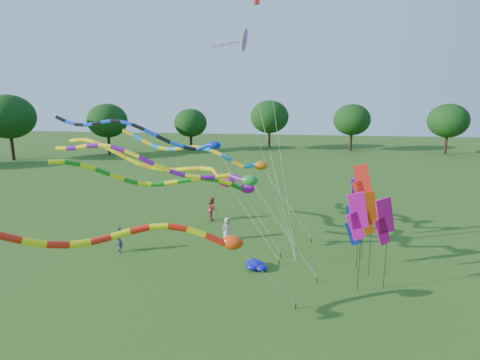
# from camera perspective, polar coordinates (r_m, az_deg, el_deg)

# --- Properties ---
(ground) EXTENTS (160.00, 160.00, 0.00)m
(ground) POSITION_cam_1_polar(r_m,az_deg,el_deg) (20.63, 0.56, -16.28)
(ground) COLOR #285015
(ground) RESTS_ON ground
(tree_ring) EXTENTS (121.18, 115.62, 9.64)m
(tree_ring) POSITION_cam_1_polar(r_m,az_deg,el_deg) (13.86, 6.15, -6.02)
(tree_ring) COLOR #382314
(tree_ring) RESTS_ON ground
(tube_kite_red) EXTENTS (12.38, 6.35, 6.36)m
(tube_kite_red) POSITION_cam_1_polar(r_m,az_deg,el_deg) (16.61, -14.66, -7.84)
(tube_kite_red) COLOR black
(tube_kite_red) RESTS_ON ground
(tube_kite_orange) EXTENTS (14.96, 4.45, 7.42)m
(tube_kite_orange) POSITION_cam_1_polar(r_m,az_deg,el_deg) (26.18, -10.87, 2.19)
(tube_kite_orange) COLOR black
(tube_kite_orange) RESTS_ON ground
(tube_kite_purple) EXTENTS (14.95, 1.50, 7.75)m
(tube_kite_purple) POSITION_cam_1_polar(r_m,az_deg,el_deg) (22.02, -9.76, 2.01)
(tube_kite_purple) COLOR black
(tube_kite_purple) RESTS_ON ground
(tube_kite_blue) EXTENTS (15.13, 2.25, 8.89)m
(tube_kite_blue) POSITION_cam_1_polar(r_m,az_deg,el_deg) (25.76, -12.97, 6.40)
(tube_kite_blue) COLOR black
(tube_kite_blue) RESTS_ON ground
(tube_kite_cyan) EXTENTS (14.12, 3.33, 7.65)m
(tube_kite_cyan) POSITION_cam_1_polar(r_m,az_deg,el_deg) (28.40, -4.88, 3.77)
(tube_kite_cyan) COLOR black
(tube_kite_cyan) RESTS_ON ground
(tube_kite_green) EXTENTS (13.06, 5.09, 6.95)m
(tube_kite_green) POSITION_cam_1_polar(r_m,az_deg,el_deg) (23.45, -8.43, -0.12)
(tube_kite_green) COLOR black
(tube_kite_green) RESTS_ON ground
(delta_kite_high_c) EXTENTS (6.25, 7.27, 15.12)m
(delta_kite_high_c) POSITION_cam_1_polar(r_m,az_deg,el_deg) (28.87, 0.47, 19.28)
(delta_kite_high_c) COLOR black
(delta_kite_high_c) RESTS_ON ground
(banner_pole_orange) EXTENTS (1.15, 0.34, 4.85)m
(banner_pole_orange) POSITION_cam_1_polar(r_m,az_deg,el_deg) (22.45, 17.77, -4.57)
(banner_pole_orange) COLOR black
(banner_pole_orange) RESTS_ON ground
(banner_pole_magenta_b) EXTENTS (1.11, 0.50, 4.91)m
(banner_pole_magenta_b) POSITION_cam_1_polar(r_m,az_deg,el_deg) (21.13, 19.81, -5.60)
(banner_pole_magenta_b) COLOR black
(banner_pole_magenta_b) RESTS_ON ground
(banner_pole_red) EXTENTS (1.15, 0.35, 5.91)m
(banner_pole_red) POSITION_cam_1_polar(r_m,az_deg,el_deg) (24.30, 16.93, -0.70)
(banner_pole_red) COLOR black
(banner_pole_red) RESTS_ON ground
(banner_pole_magenta_a) EXTENTS (1.16, 0.24, 5.22)m
(banner_pole_magenta_a) POSITION_cam_1_polar(r_m,az_deg,el_deg) (20.46, 16.32, -5.03)
(banner_pole_magenta_a) COLOR black
(banner_pole_magenta_a) RESTS_ON ground
(banner_pole_violet) EXTENTS (1.15, 0.32, 4.39)m
(banner_pole_violet) POSITION_cam_1_polar(r_m,az_deg,el_deg) (28.19, 16.35, -2.07)
(banner_pole_violet) COLOR black
(banner_pole_violet) RESTS_ON ground
(banner_pole_green) EXTENTS (1.12, 0.45, 4.21)m
(banner_pole_green) POSITION_cam_1_polar(r_m,az_deg,el_deg) (27.37, 16.87, -2.89)
(banner_pole_green) COLOR black
(banner_pole_green) RESTS_ON ground
(banner_pole_blue_a) EXTENTS (1.16, 0.14, 3.84)m
(banner_pole_blue_a) POSITION_cam_1_polar(r_m,az_deg,el_deg) (23.69, 15.97, -6.12)
(banner_pole_blue_a) COLOR black
(banner_pole_blue_a) RESTS_ON ground
(blue_nylon_heap) EXTENTS (1.89, 1.93, 0.55)m
(blue_nylon_heap) POSITION_cam_1_polar(r_m,az_deg,el_deg) (23.37, 2.32, -12.00)
(blue_nylon_heap) COLOR #0D0FAC
(blue_nylon_heap) RESTS_ON ground
(person_a) EXTENTS (0.90, 0.84, 1.55)m
(person_a) POSITION_cam_1_polar(r_m,az_deg,el_deg) (27.66, -1.83, -6.92)
(person_a) COLOR beige
(person_a) RESTS_ON ground
(person_b) EXTENTS (0.70, 0.71, 1.65)m
(person_b) POSITION_cam_1_polar(r_m,az_deg,el_deg) (26.63, -16.83, -8.12)
(person_b) COLOR #38434E
(person_b) RESTS_ON ground
(person_c) EXTENTS (0.93, 1.07, 1.86)m
(person_c) POSITION_cam_1_polar(r_m,az_deg,el_deg) (31.76, -3.95, -4.10)
(person_c) COLOR #9A3E38
(person_c) RESTS_ON ground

